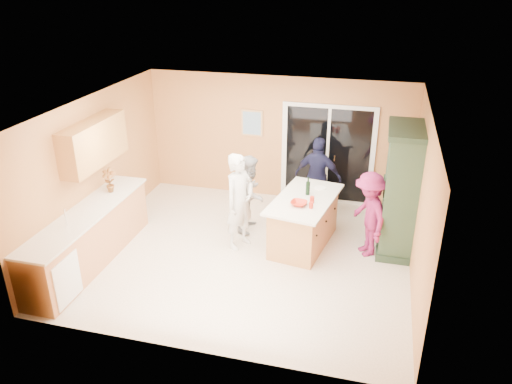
% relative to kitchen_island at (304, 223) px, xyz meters
% --- Properties ---
extents(floor, '(5.50, 5.50, 0.00)m').
position_rel_kitchen_island_xyz_m(floor, '(-0.90, -0.57, -0.43)').
color(floor, white).
rests_on(floor, ground).
extents(ceiling, '(5.50, 5.00, 0.10)m').
position_rel_kitchen_island_xyz_m(ceiling, '(-0.90, -0.57, 2.17)').
color(ceiling, white).
rests_on(ceiling, wall_back).
extents(wall_back, '(5.50, 0.10, 2.60)m').
position_rel_kitchen_island_xyz_m(wall_back, '(-0.90, 1.93, 0.87)').
color(wall_back, '#E9A160').
rests_on(wall_back, ground).
extents(wall_front, '(5.50, 0.10, 2.60)m').
position_rel_kitchen_island_xyz_m(wall_front, '(-0.90, -3.07, 0.87)').
color(wall_front, '#E9A160').
rests_on(wall_front, ground).
extents(wall_left, '(0.10, 5.00, 2.60)m').
position_rel_kitchen_island_xyz_m(wall_left, '(-3.65, -0.57, 0.87)').
color(wall_left, '#E9A160').
rests_on(wall_left, ground).
extents(wall_right, '(0.10, 5.00, 2.60)m').
position_rel_kitchen_island_xyz_m(wall_right, '(1.85, -0.57, 0.87)').
color(wall_right, '#E9A160').
rests_on(wall_right, ground).
extents(left_cabinet_run, '(0.65, 3.05, 1.24)m').
position_rel_kitchen_island_xyz_m(left_cabinet_run, '(-3.35, -1.62, 0.04)').
color(left_cabinet_run, '#C27B4B').
rests_on(left_cabinet_run, floor).
extents(upper_cabinets, '(0.35, 1.60, 0.75)m').
position_rel_kitchen_island_xyz_m(upper_cabinets, '(-3.48, -0.77, 1.45)').
color(upper_cabinets, '#C27B4B').
rests_on(upper_cabinets, wall_left).
extents(sliding_door, '(1.90, 0.07, 2.10)m').
position_rel_kitchen_island_xyz_m(sliding_door, '(0.15, 1.89, 0.62)').
color(sliding_door, white).
rests_on(sliding_door, floor).
extents(framed_picture, '(0.46, 0.04, 0.56)m').
position_rel_kitchen_island_xyz_m(framed_picture, '(-1.45, 1.90, 1.17)').
color(framed_picture, tan).
rests_on(framed_picture, wall_back).
extents(kitchen_island, '(1.21, 1.86, 0.91)m').
position_rel_kitchen_island_xyz_m(kitchen_island, '(0.00, 0.00, 0.00)').
color(kitchen_island, '#C27B4B').
rests_on(kitchen_island, floor).
extents(green_hutch, '(0.64, 1.21, 2.22)m').
position_rel_kitchen_island_xyz_m(green_hutch, '(1.59, 0.29, 0.66)').
color(green_hutch, '#203324').
rests_on(green_hutch, floor).
extents(woman_white, '(0.65, 0.75, 1.73)m').
position_rel_kitchen_island_xyz_m(woman_white, '(-1.08, -0.32, 0.44)').
color(woman_white, silver).
rests_on(woman_white, floor).
extents(woman_grey, '(0.58, 0.73, 1.46)m').
position_rel_kitchen_island_xyz_m(woman_grey, '(-1.07, 0.35, 0.30)').
color(woman_grey, '#A4A4A6').
rests_on(woman_grey, floor).
extents(woman_navy, '(0.99, 0.53, 1.60)m').
position_rel_kitchen_island_xyz_m(woman_navy, '(0.05, 1.28, 0.37)').
color(woman_navy, '#181936').
rests_on(woman_navy, floor).
extents(woman_magenta, '(0.92, 1.12, 1.50)m').
position_rel_kitchen_island_xyz_m(woman_magenta, '(1.10, -0.03, 0.32)').
color(woman_magenta, '#851D4A').
rests_on(woman_magenta, floor).
extents(serving_bowl, '(0.31, 0.31, 0.07)m').
position_rel_kitchen_island_xyz_m(serving_bowl, '(-0.05, -0.30, 0.52)').
color(serving_bowl, red).
rests_on(serving_bowl, kitchen_island).
extents(tulip_vase, '(0.25, 0.18, 0.44)m').
position_rel_kitchen_island_xyz_m(tulip_vase, '(-3.35, -0.66, 0.74)').
color(tulip_vase, '#AF1114').
rests_on(tulip_vase, left_cabinet_run).
extents(tumbler_near, '(0.08, 0.08, 0.10)m').
position_rel_kitchen_island_xyz_m(tumbler_near, '(0.16, -0.35, 0.53)').
color(tumbler_near, red).
rests_on(tumbler_near, kitchen_island).
extents(tumbler_far, '(0.10, 0.10, 0.11)m').
position_rel_kitchen_island_xyz_m(tumbler_far, '(0.15, -0.15, 0.54)').
color(tumbler_far, red).
rests_on(tumbler_far, kitchen_island).
extents(wine_bottle, '(0.08, 0.08, 0.33)m').
position_rel_kitchen_island_xyz_m(wine_bottle, '(0.02, 0.16, 0.61)').
color(wine_bottle, black).
rests_on(wine_bottle, kitchen_island).
extents(white_plate, '(0.22, 0.22, 0.01)m').
position_rel_kitchen_island_xyz_m(white_plate, '(0.20, 0.49, 0.49)').
color(white_plate, white).
rests_on(white_plate, kitchen_island).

